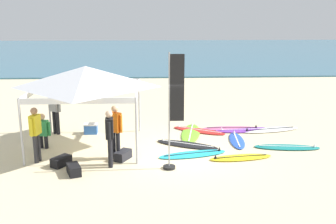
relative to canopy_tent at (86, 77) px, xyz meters
name	(u,v)px	position (x,y,z in m)	size (l,w,h in m)	color
ground_plane	(172,155)	(2.78, -0.97, -2.39)	(80.00, 80.00, 0.00)	beige
sea	(156,52)	(2.78, 32.17, -2.34)	(80.00, 36.00, 0.10)	#386B84
canopy_tent	(86,77)	(0.00, 0.00, 0.00)	(3.50, 3.50, 2.75)	#B7B7BC
surfboard_white	(270,130)	(6.73, 1.53, -2.35)	(2.46, 1.13, 0.19)	white
surfboard_pink	(232,128)	(5.30, 1.76, -2.35)	(2.32, 0.68, 0.19)	pink
surfboard_teal	(287,147)	(6.71, -0.52, -2.35)	(2.25, 0.84, 0.19)	#19847F
surfboard_yellow	(240,157)	(4.91, -1.43, -2.35)	(2.08, 0.83, 0.19)	yellow
surfboard_lime	(191,133)	(3.62, 1.20, -2.35)	(1.08, 2.57, 0.19)	#7AD12D
surfboard_cyan	(193,154)	(3.46, -1.05, -2.35)	(2.33, 1.12, 0.19)	#23B2CC
surfboard_black	(187,144)	(3.35, -0.09, -2.35)	(2.26, 1.52, 0.19)	black
surfboard_red	(199,130)	(3.96, 1.54, -2.35)	(2.12, 1.56, 0.19)	red
surfboard_blue	(237,140)	(5.16, 0.27, -2.35)	(0.66, 1.91, 0.19)	blue
surfboard_purple	(247,130)	(5.84, 1.54, -2.35)	(2.54, 0.85, 0.19)	purple
person_orange	(115,128)	(1.02, -1.23, -1.40)	(0.46, 0.39, 1.71)	black
person_yellow	(36,131)	(-1.36, -1.41, -1.40)	(0.29, 0.54, 1.71)	#2D2D33
person_grey	(55,108)	(-1.42, 1.47, -1.40)	(0.47, 0.38, 1.71)	black
person_black	(110,134)	(0.91, -1.88, -1.40)	(0.24, 0.55, 1.71)	black
person_green	(43,129)	(-1.49, -0.15, -1.73)	(0.54, 0.29, 1.20)	black
banner_flag	(173,117)	(2.76, -2.14, -0.82)	(0.60, 0.36, 3.40)	#99999E
gear_bag_near_tent	(74,170)	(-0.07, -2.44, -2.25)	(0.60, 0.32, 0.28)	black
gear_bag_by_pole	(123,155)	(1.24, -1.33, -2.25)	(0.60, 0.32, 0.28)	#232328
gear_bag_on_sand	(61,161)	(-0.57, -1.77, -2.25)	(0.60, 0.32, 0.28)	black
cooler_box	(91,128)	(-0.14, 1.45, -2.19)	(0.50, 0.36, 0.39)	#2D60B7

